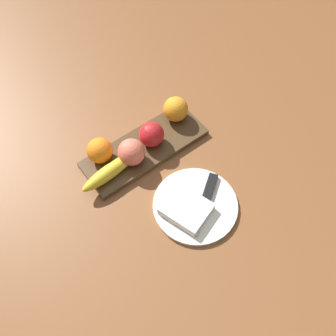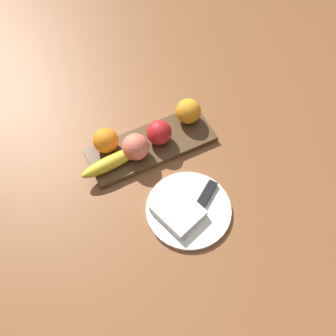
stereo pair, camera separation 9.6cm
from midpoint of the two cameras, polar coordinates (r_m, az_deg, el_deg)
The scene contains 10 objects.
ground_plane at distance 1.07m, azimuth -0.70°, elevation 4.25°, with size 2.40×2.40×0.00m, color brown.
fruit_tray at distance 1.04m, azimuth -0.12°, elevation 3.30°, with size 0.36×0.13×0.02m, color #4E3821.
apple at distance 1.02m, azimuth 1.31°, elevation 5.30°, with size 0.07×0.07×0.07m, color red.
banana at distance 0.98m, azimuth -6.04°, elevation 0.66°, with size 0.17×0.04×0.04m, color yellow.
orange_near_apple at distance 1.01m, azimuth -6.93°, elevation 4.03°, with size 0.07×0.07×0.07m, color orange.
orange_near_banana at distance 1.07m, azimuth 5.76°, elevation 8.51°, with size 0.07×0.07×0.07m, color orange.
peach at distance 0.99m, azimuth -2.28°, elevation 3.07°, with size 0.07×0.07×0.07m, color #EB6E55.
dinner_plate at distance 0.95m, azimuth 5.93°, elevation -6.68°, with size 0.22×0.22×0.01m, color white.
folded_napkin at distance 0.93m, azimuth 4.55°, elevation -6.91°, with size 0.10×0.11×0.02m, color white.
knife at distance 0.96m, azimuth 8.31°, elevation -5.18°, with size 0.16×0.12×0.01m.
Camera 2 is at (0.23, 0.60, 0.86)m, focal length 39.52 mm.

